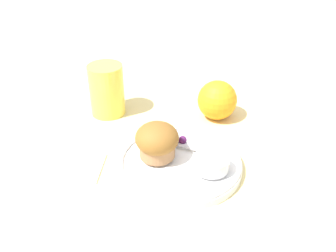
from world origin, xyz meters
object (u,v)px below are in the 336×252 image
object	(u,v)px
orange_fruit	(217,100)
juice_glass	(106,90)
muffin	(157,140)
butter_knife	(181,144)

from	to	relation	value
orange_fruit	juice_glass	xyz separation A→B (m)	(-0.23, 0.00, 0.01)
muffin	orange_fruit	distance (m)	0.20
butter_knife	orange_fruit	world-z (taller)	orange_fruit
muffin	juice_glass	distance (m)	0.21
juice_glass	muffin	bearing A→B (deg)	-53.75
muffin	butter_knife	bearing A→B (deg)	36.84
butter_knife	orange_fruit	xyz separation A→B (m)	(0.07, 0.14, 0.02)
muffin	butter_knife	size ratio (longest dim) A/B	0.48
muffin	butter_knife	world-z (taller)	muffin
butter_knife	juice_glass	bearing A→B (deg)	158.17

